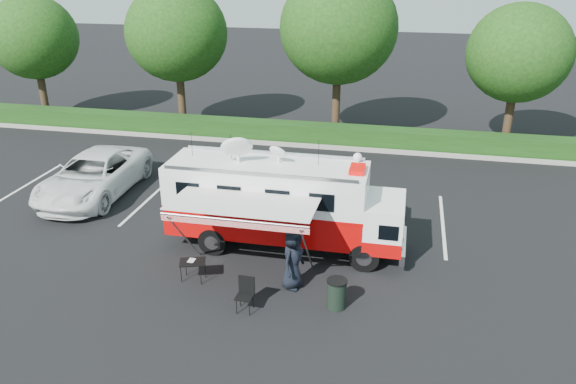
% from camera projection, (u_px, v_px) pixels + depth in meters
% --- Properties ---
extents(ground_plane, '(120.00, 120.00, 0.00)m').
position_uv_depth(ground_plane, '(285.00, 247.00, 19.72)').
color(ground_plane, black).
rests_on(ground_plane, ground).
extents(back_border, '(60.00, 6.14, 8.87)m').
position_uv_depth(back_border, '(360.00, 47.00, 29.13)').
color(back_border, '#9E998E').
rests_on(back_border, ground_plane).
extents(stall_lines, '(24.12, 5.50, 0.01)m').
position_uv_depth(stall_lines, '(289.00, 210.00, 22.51)').
color(stall_lines, silver).
rests_on(stall_lines, ground_plane).
extents(command_truck, '(8.13, 2.24, 3.90)m').
position_uv_depth(command_truck, '(283.00, 204.00, 19.08)').
color(command_truck, black).
rests_on(command_truck, ground_plane).
extents(awning, '(4.43, 2.32, 2.68)m').
position_uv_depth(awning, '(242.00, 207.00, 16.80)').
color(awning, silver).
rests_on(awning, ground_plane).
extents(white_suv, '(3.04, 6.36, 1.75)m').
position_uv_depth(white_suv, '(96.00, 194.00, 24.01)').
color(white_suv, silver).
rests_on(white_suv, ground_plane).
extents(person, '(0.87, 1.10, 1.96)m').
position_uv_depth(person, '(293.00, 287.00, 17.39)').
color(person, black).
rests_on(person, ground_plane).
extents(folding_table, '(0.92, 0.77, 0.67)m').
position_uv_depth(folding_table, '(192.00, 263.00, 17.51)').
color(folding_table, black).
rests_on(folding_table, ground_plane).
extents(folding_chair, '(0.50, 0.52, 1.02)m').
position_uv_depth(folding_chair, '(246.00, 291.00, 16.09)').
color(folding_chair, black).
rests_on(folding_chair, ground_plane).
extents(trash_bin, '(0.61, 0.61, 0.90)m').
position_uv_depth(trash_bin, '(337.00, 294.00, 16.22)').
color(trash_bin, black).
rests_on(trash_bin, ground_plane).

